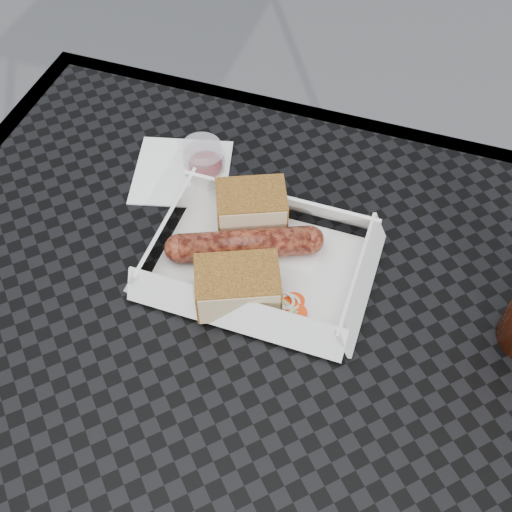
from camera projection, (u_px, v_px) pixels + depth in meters
The scene contains 9 objects.
patio_table at pixel (216, 377), 0.73m from camera, with size 0.80×0.80×0.74m.
food_tray at pixel (259, 264), 0.73m from camera, with size 0.22×0.15×0.00m, color white.
bratwurst at pixel (245, 244), 0.72m from camera, with size 0.17×0.09×0.03m.
bread_near at pixel (251, 208), 0.75m from camera, with size 0.08×0.06×0.05m, color brown.
bread_far at pixel (238, 286), 0.68m from camera, with size 0.09×0.06×0.05m, color brown.
veg_garnish at pixel (285, 309), 0.69m from camera, with size 0.03×0.03×0.00m.
napkin at pixel (182, 172), 0.82m from camera, with size 0.12×0.12×0.00m, color white.
condiment_cup_sauce at pixel (205, 160), 0.81m from camera, with size 0.05×0.05×0.03m, color maroon.
condiment_cup_empty at pixel (202, 154), 0.82m from camera, with size 0.05×0.05×0.03m, color silver.
Camera 1 is at (0.15, -0.30, 1.33)m, focal length 45.00 mm.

